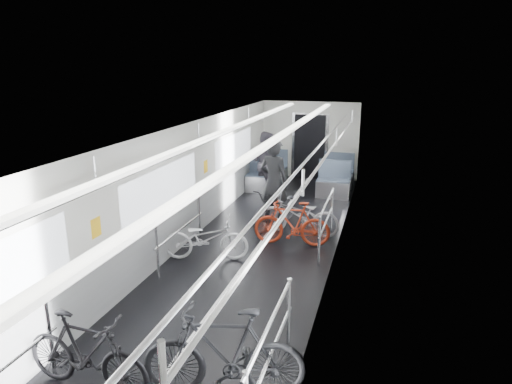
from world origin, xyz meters
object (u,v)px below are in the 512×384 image
bike_right_far (292,223)px  person_standing (274,182)px  bike_left_mid (86,353)px  bike_right_near (224,353)px  bike_aisle (276,207)px  person_seated (265,162)px  bike_right_mid (299,215)px  bike_left_far (206,238)px

bike_right_far → person_standing: 1.36m
bike_left_mid → bike_right_near: 1.52m
bike_right_far → bike_left_mid: bearing=-20.1°
bike_right_far → bike_aisle: bearing=-155.0°
person_seated → person_standing: bearing=128.5°
person_standing → person_seated: 2.70m
bike_aisle → person_standing: 0.55m
bike_right_far → bike_aisle: bike_right_far is taller
bike_right_near → bike_right_far: size_ratio=1.17×
bike_left_mid → bike_aisle: 5.81m
bike_left_mid → bike_right_mid: bearing=-10.8°
bike_right_mid → person_standing: 0.98m
bike_left_far → person_standing: person_standing is taller
person_seated → bike_left_far: bearing=111.0°
bike_right_mid → bike_aisle: (-0.60, 0.38, 0.00)m
bike_left_mid → bike_right_far: (1.31, 4.79, -0.02)m
bike_right_mid → bike_right_far: bike_right_far is taller
bike_right_mid → person_standing: person_standing is taller
person_standing → bike_right_near: bearing=117.1°
bike_right_near → person_seated: 8.26m
bike_right_near → bike_right_mid: bike_right_near is taller
bike_right_mid → bike_right_far: size_ratio=1.11×
bike_left_mid → bike_left_far: bike_left_mid is taller
bike_left_mid → person_standing: 5.92m
bike_right_mid → person_seated: size_ratio=0.98×
bike_right_mid → bike_right_far: (-0.03, -0.60, 0.01)m
bike_right_near → bike_left_mid: bearing=-90.5°
bike_right_near → bike_aisle: (-0.74, 5.43, -0.09)m
bike_right_mid → person_seated: (-1.55, 3.03, 0.42)m
person_standing → person_seated: bearing=-52.3°
bike_right_mid → person_seated: person_seated is taller
bike_left_mid → person_seated: size_ratio=0.92×
bike_left_far → bike_right_mid: 2.23m
bike_aisle → person_standing: size_ratio=0.86×
bike_left_mid → bike_right_near: (1.49, 0.34, 0.06)m
bike_left_mid → bike_right_mid: size_ratio=0.93×
bike_left_far → person_standing: size_ratio=0.80×
person_standing → bike_left_far: bearing=89.8°
bike_right_near → bike_aisle: bearing=174.5°
bike_right_mid → bike_right_far: bearing=0.1°
bike_left_mid → person_seated: person_seated is taller
bike_left_mid → bike_right_near: bearing=-74.1°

